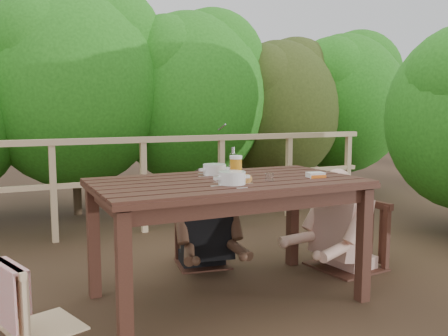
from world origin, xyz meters
name	(u,v)px	position (x,y,z in m)	size (l,w,h in m)	color
ground	(227,298)	(0.00, 0.00, 0.00)	(60.00, 60.00, 0.00)	#442F1E
table	(227,241)	(0.00, 0.00, 0.41)	(1.76, 0.99, 0.81)	#361C14
chair_left	(40,262)	(-1.19, 0.06, 0.41)	(0.41, 0.41, 0.82)	#D2AE84
chair_far	(202,215)	(0.13, 0.75, 0.42)	(0.42, 0.42, 0.84)	#361C14
chair_right	(347,205)	(1.17, 0.17, 0.52)	(0.52, 0.52, 1.04)	#361C14
woman	(201,189)	(0.13, 0.77, 0.63)	(0.51, 0.63, 1.27)	black
diner_right	(351,186)	(1.20, 0.17, 0.68)	(0.55, 0.67, 1.36)	tan
railing	(144,185)	(0.00, 2.00, 0.51)	(5.60, 0.10, 1.01)	#D2AE84
hedge_row	(146,61)	(0.40, 3.20, 1.90)	(6.60, 1.60, 3.80)	#226617
soup_near	(232,179)	(-0.07, -0.20, 0.86)	(0.29, 0.29, 0.10)	white
soup_far	(214,170)	(0.02, 0.25, 0.86)	(0.28, 0.28, 0.09)	silver
bread_roll	(243,179)	(0.03, -0.17, 0.85)	(0.13, 0.10, 0.07)	#AA6F2B
beer_glass	(236,168)	(0.10, 0.06, 0.90)	(0.09, 0.09, 0.17)	orange
bottle	(233,163)	(0.10, 0.10, 0.92)	(0.05, 0.05, 0.22)	white
tumbler	(269,178)	(0.22, -0.18, 0.85)	(0.06, 0.06, 0.07)	white
butter_tub	(315,176)	(0.59, -0.17, 0.84)	(0.12, 0.08, 0.05)	white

